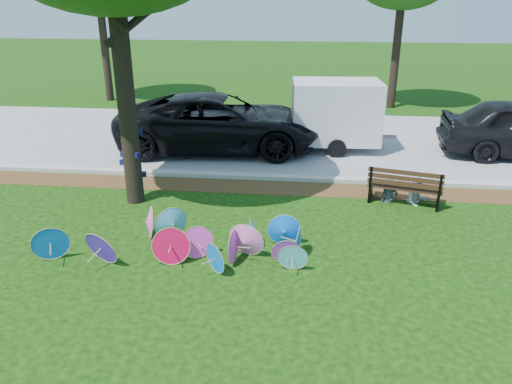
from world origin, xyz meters
TOP-DOWN VIEW (x-y plane):
  - ground at (0.00, 0.00)m, footprint 90.00×90.00m
  - mulch_strip at (0.00, 4.50)m, footprint 90.00×1.00m
  - curb at (0.00, 5.20)m, footprint 90.00×0.30m
  - street at (0.00, 9.35)m, footprint 90.00×8.00m
  - parasol_pile at (-0.55, 0.63)m, footprint 5.56×1.93m
  - black_van at (-1.36, 7.85)m, footprint 6.94×3.59m
  - cargo_trailer at (2.51, 8.32)m, footprint 2.96×1.98m
  - park_bench at (4.11, 3.85)m, footprint 1.98×1.13m
  - person_left at (3.76, 3.90)m, footprint 0.45×0.31m
  - person_right at (4.46, 3.90)m, footprint 0.77×0.68m

SIDE VIEW (x-z plane):
  - ground at x=0.00m, z-range 0.00..0.00m
  - mulch_strip at x=0.00m, z-range 0.00..0.01m
  - street at x=0.00m, z-range 0.00..0.01m
  - curb at x=0.00m, z-range 0.00..0.12m
  - parasol_pile at x=-0.55m, z-range -0.03..0.75m
  - park_bench at x=4.11m, z-range 0.00..0.97m
  - person_left at x=3.76m, z-range 0.00..1.20m
  - person_right at x=4.46m, z-range 0.00..1.34m
  - black_van at x=-1.36m, z-range 0.00..1.87m
  - cargo_trailer at x=2.51m, z-range 0.00..2.60m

